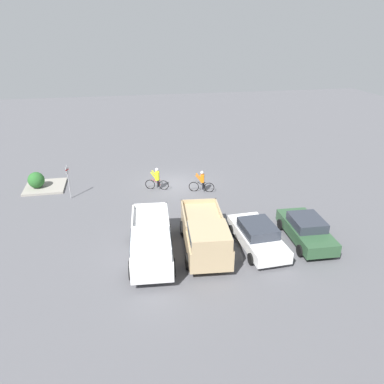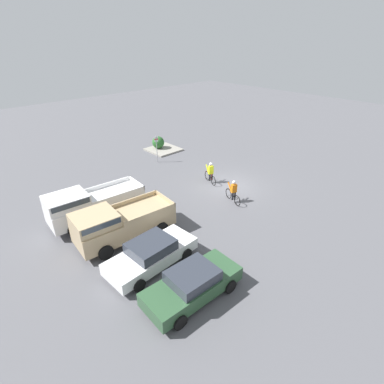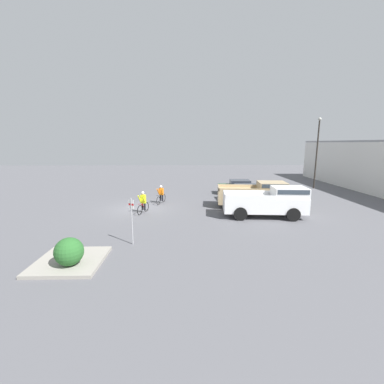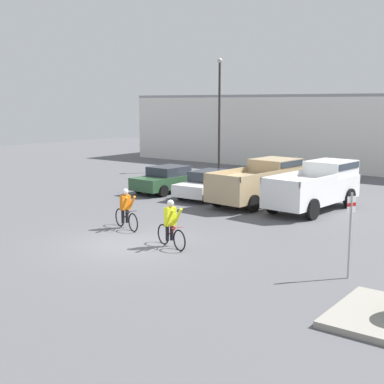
{
  "view_description": "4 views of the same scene",
  "coord_description": "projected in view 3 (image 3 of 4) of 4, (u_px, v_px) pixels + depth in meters",
  "views": [
    {
      "loc": [
        3.66,
        25.41,
        10.82
      ],
      "look_at": [
        -0.49,
        4.22,
        1.2
      ],
      "focal_mm": 35.0,
      "sensor_mm": 36.0,
      "label": 1
    },
    {
      "loc": [
        -12.57,
        15.59,
        10.0
      ],
      "look_at": [
        -0.49,
        4.22,
        1.2
      ],
      "focal_mm": 28.0,
      "sensor_mm": 36.0,
      "label": 2
    },
    {
      "loc": [
        19.76,
        3.76,
        5.08
      ],
      "look_at": [
        -0.49,
        4.22,
        1.2
      ],
      "focal_mm": 24.0,
      "sensor_mm": 36.0,
      "label": 3
    },
    {
      "loc": [
        12.43,
        -12.95,
        4.83
      ],
      "look_at": [
        -0.49,
        4.22,
        1.2
      ],
      "focal_mm": 50.0,
      "sensor_mm": 36.0,
      "label": 4
    }
  ],
  "objects": [
    {
      "name": "shrub",
      "position": [
        69.0,
        252.0,
        10.44
      ],
      "size": [
        1.15,
        1.15,
        1.15
      ],
      "color": "#286028",
      "rests_on": "curb_island"
    },
    {
      "name": "ground_plane",
      "position": [
        139.0,
        208.0,
        20.28
      ],
      "size": [
        80.0,
        80.0,
        0.0
      ],
      "primitive_type": "plane",
      "color": "#56565B"
    },
    {
      "name": "cyclist_1",
      "position": [
        161.0,
        194.0,
        21.84
      ],
      "size": [
        1.75,
        0.67,
        1.59
      ],
      "color": "black",
      "rests_on": "ground_plane"
    },
    {
      "name": "pickup_truck_0",
      "position": [
        256.0,
        194.0,
        20.47
      ],
      "size": [
        2.63,
        5.47,
        2.06
      ],
      "color": "tan",
      "rests_on": "ground_plane"
    },
    {
      "name": "fire_lane_sign",
      "position": [
        132.0,
        217.0,
        12.82
      ],
      "size": [
        0.16,
        0.28,
        2.41
      ],
      "color": "#9E9EA3",
      "rests_on": "ground_plane"
    },
    {
      "name": "curb_island",
      "position": [
        70.0,
        261.0,
        11.04
      ],
      "size": [
        2.8,
        2.78,
        0.15
      ],
      "primitive_type": "cube",
      "color": "gray",
      "rests_on": "ground_plane"
    },
    {
      "name": "sedan_1",
      "position": [
        247.0,
        192.0,
        23.33
      ],
      "size": [
        2.15,
        4.63,
        1.37
      ],
      "color": "white",
      "rests_on": "ground_plane"
    },
    {
      "name": "sedan_0",
      "position": [
        240.0,
        187.0,
        26.07
      ],
      "size": [
        2.1,
        4.43,
        1.4
      ],
      "color": "#2D5133",
      "rests_on": "ground_plane"
    },
    {
      "name": "pickup_truck_1",
      "position": [
        270.0,
        201.0,
        17.72
      ],
      "size": [
        2.47,
        5.7,
        2.12
      ],
      "color": "white",
      "rests_on": "ground_plane"
    },
    {
      "name": "lamppost",
      "position": [
        317.0,
        148.0,
        28.35
      ],
      "size": [
        0.36,
        0.36,
        7.8
      ],
      "color": "#2D2823",
      "rests_on": "ground_plane"
    },
    {
      "name": "cyclist_0",
      "position": [
        143.0,
        202.0,
        18.81
      ],
      "size": [
        1.65,
        0.64,
        1.64
      ],
      "color": "black",
      "rests_on": "ground_plane"
    }
  ]
}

